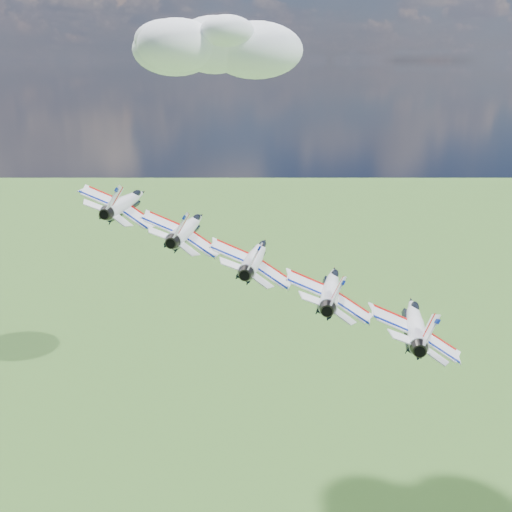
{
  "coord_description": "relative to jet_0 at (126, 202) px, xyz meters",
  "views": [
    {
      "loc": [
        -8.7,
        -83.31,
        174.97
      ],
      "look_at": [
        8.7,
        -5.8,
        150.73
      ],
      "focal_mm": 45.0,
      "sensor_mm": 36.0,
      "label": 1
    }
  ],
  "objects": [
    {
      "name": "jet_3",
      "position": [
        23.79,
        -21.0,
        -7.44
      ],
      "size": [
        17.54,
        19.91,
        9.45
      ],
      "primitive_type": null,
      "rotation": [
        0.0,
        0.47,
        -0.39
      ],
      "color": "white"
    },
    {
      "name": "jet_1",
      "position": [
        7.93,
        -7.0,
        -2.48
      ],
      "size": [
        17.54,
        19.91,
        9.45
      ],
      "primitive_type": null,
      "rotation": [
        0.0,
        0.47,
        -0.39
      ],
      "color": "white"
    },
    {
      "name": "cloud_far",
      "position": [
        47.19,
        214.37,
        27.54
      ],
      "size": [
        67.99,
        53.42,
        26.71
      ],
      "primitive_type": "ellipsoid",
      "color": "white"
    },
    {
      "name": "jet_4",
      "position": [
        31.72,
        -28.01,
        -9.92
      ],
      "size": [
        17.54,
        19.91,
        9.45
      ],
      "primitive_type": null,
      "rotation": [
        0.0,
        0.47,
        -0.39
      ],
      "color": "white"
    },
    {
      "name": "jet_0",
      "position": [
        0.0,
        0.0,
        0.0
      ],
      "size": [
        17.54,
        19.91,
        9.45
      ],
      "primitive_type": null,
      "rotation": [
        0.0,
        0.47,
        -0.39
      ],
      "color": "white"
    },
    {
      "name": "jet_2",
      "position": [
        15.86,
        -14.0,
        -4.96
      ],
      "size": [
        17.54,
        19.91,
        9.45
      ],
      "primitive_type": null,
      "rotation": [
        0.0,
        0.47,
        -0.39
      ],
      "color": "silver"
    }
  ]
}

